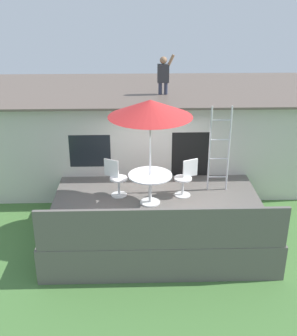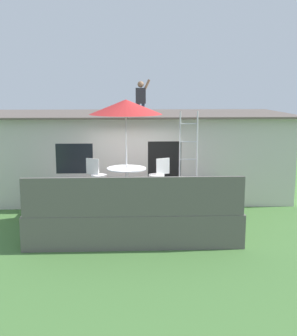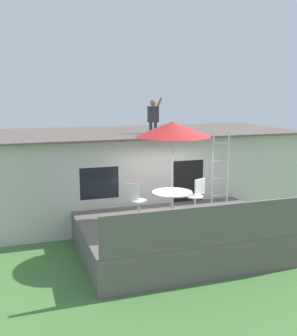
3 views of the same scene
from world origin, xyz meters
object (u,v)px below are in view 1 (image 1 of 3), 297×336
at_px(step_ladder, 219,149).
at_px(patio_chair_left, 116,178).
at_px(patio_table, 150,181).
at_px(person_figure, 164,73).
at_px(patio_umbrella, 150,108).
at_px(patio_chair_right, 185,178).

xyz_separation_m(step_ladder, patio_chair_left, (-2.56, -0.23, -0.64)).
distance_m(patio_table, patio_chair_left, 0.95).
bearing_deg(step_ladder, person_figure, 121.26).
height_order(patio_umbrella, step_ladder, patio_umbrella).
bearing_deg(person_figure, patio_chair_right, -79.81).
distance_m(step_ladder, person_figure, 2.87).
bearing_deg(patio_table, patio_chair_left, 150.90).
bearing_deg(person_figure, step_ladder, -58.74).
bearing_deg(patio_table, step_ladder, 21.64).
xyz_separation_m(patio_table, step_ladder, (1.73, 0.69, 0.51)).
distance_m(step_ladder, patio_chair_right, 1.10).
height_order(patio_chair_left, patio_chair_right, same).
xyz_separation_m(person_figure, patio_chair_left, (-1.29, -2.32, -2.13)).
relative_size(patio_table, step_ladder, 0.47).
bearing_deg(patio_chair_left, patio_table, 0.00).
height_order(patio_table, patio_chair_right, patio_chair_right).
distance_m(person_figure, patio_chair_right, 3.22).
relative_size(patio_table, person_figure, 0.94).
xyz_separation_m(step_ladder, patio_chair_right, (-0.85, -0.27, -0.64)).
bearing_deg(patio_chair_left, patio_umbrella, 0.00).
height_order(patio_umbrella, person_figure, person_figure).
bearing_deg(patio_umbrella, patio_chair_left, 150.90).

